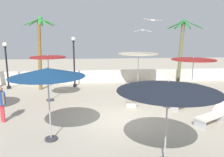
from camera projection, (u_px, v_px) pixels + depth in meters
ground_plane at (118, 121)px, 9.85m from camera, size 56.00×56.00×0.00m
boundary_wall at (106, 76)px, 18.03m from camera, size 25.20×0.30×1.03m
patio_umbrella_1 at (168, 87)px, 6.17m from camera, size 2.96×2.96×2.60m
patio_umbrella_2 at (193, 61)px, 14.25m from camera, size 2.83×2.83×2.43m
patio_umbrella_3 at (47, 73)px, 7.60m from camera, size 2.64×2.64×2.77m
patio_umbrella_4 at (138, 55)px, 16.09m from camera, size 2.98×2.98×2.66m
patio_umbrella_5 at (48, 60)px, 12.54m from camera, size 2.02×2.02×2.75m
palm_tree_0 at (182, 42)px, 17.37m from camera, size 2.99×2.98×5.10m
palm_tree_1 at (40, 43)px, 15.06m from camera, size 2.35×2.34×5.13m
lamp_post_0 at (6, 62)px, 15.58m from camera, size 0.33×0.33×3.37m
lamp_post_1 at (74, 60)px, 16.25m from camera, size 0.31×0.31×3.75m
lounge_chair_0 at (179, 102)px, 11.37m from camera, size 1.89×1.42×0.83m
lounge_chair_1 at (212, 115)px, 9.58m from camera, size 1.92×1.38×0.84m
lounge_chair_2 at (131, 99)px, 12.03m from camera, size 0.71×1.93×0.84m
guest_0 at (1, 101)px, 9.60m from camera, size 0.42×0.42×1.62m
seagull_0 at (153, 20)px, 13.39m from camera, size 1.32×0.66×0.14m
seagull_2 at (143, 31)px, 14.87m from camera, size 1.21×0.39×0.20m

